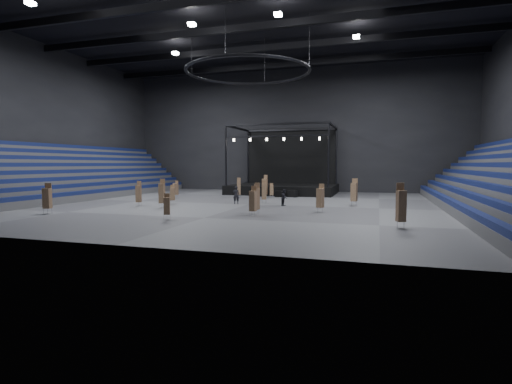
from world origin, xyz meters
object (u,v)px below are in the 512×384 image
(chair_stack_4, at_px, (176,189))
(chair_stack_12, at_px, (253,200))
(chair_stack_13, at_px, (265,186))
(chair_stack_15, at_px, (47,198))
(chair_stack_8, at_px, (320,198))
(flight_case_left, at_px, (261,193))
(chair_stack_2, at_px, (139,193))
(stage, at_px, (285,183))
(crew_member, at_px, (284,197))
(flight_case_right, at_px, (292,194))
(chair_stack_1, at_px, (167,206))
(chair_stack_11, at_px, (256,195))
(chair_stack_3, at_px, (264,191))
(chair_stack_10, at_px, (354,192))
(man_center, at_px, (236,195))
(chair_stack_0, at_px, (272,190))
(chair_stack_14, at_px, (173,194))
(chair_stack_7, at_px, (401,205))
(chair_stack_9, at_px, (256,198))
(chair_stack_6, at_px, (239,188))
(flight_case_mid, at_px, (279,194))

(chair_stack_4, distance_m, chair_stack_12, 18.60)
(chair_stack_13, relative_size, chair_stack_15, 1.10)
(chair_stack_8, distance_m, chair_stack_15, 22.13)
(flight_case_left, bearing_deg, chair_stack_2, -119.05)
(stage, bearing_deg, flight_case_left, -103.32)
(crew_member, bearing_deg, chair_stack_2, 116.81)
(flight_case_right, height_order, chair_stack_1, chair_stack_1)
(chair_stack_2, relative_size, chair_stack_11, 1.13)
(chair_stack_3, relative_size, chair_stack_13, 0.87)
(chair_stack_10, distance_m, man_center, 11.57)
(chair_stack_1, bearing_deg, chair_stack_11, 46.56)
(stage, bearing_deg, chair_stack_2, -114.64)
(flight_case_left, xyz_separation_m, chair_stack_11, (2.77, -11.48, 0.71))
(chair_stack_0, height_order, chair_stack_4, chair_stack_4)
(flight_case_left, distance_m, chair_stack_15, 24.79)
(chair_stack_3, xyz_separation_m, chair_stack_14, (-8.65, -3.33, -0.20))
(chair_stack_1, relative_size, chair_stack_7, 0.66)
(chair_stack_10, bearing_deg, chair_stack_12, -112.52)
(chair_stack_10, bearing_deg, chair_stack_8, -98.19)
(chair_stack_1, distance_m, chair_stack_12, 6.50)
(stage, xyz_separation_m, chair_stack_9, (3.06, -23.57, -0.15))
(chair_stack_7, distance_m, crew_member, 14.81)
(chair_stack_4, height_order, chair_stack_15, chair_stack_15)
(chair_stack_6, height_order, man_center, chair_stack_6)
(chair_stack_12, xyz_separation_m, man_center, (-4.44, 8.43, -0.31))
(flight_case_right, relative_size, chair_stack_7, 0.44)
(chair_stack_8, xyz_separation_m, chair_stack_11, (-6.55, 3.09, -0.12))
(flight_case_right, relative_size, chair_stack_15, 0.50)
(chair_stack_0, distance_m, chair_stack_12, 16.67)
(chair_stack_2, bearing_deg, chair_stack_10, 8.53)
(chair_stack_9, bearing_deg, man_center, 140.90)
(chair_stack_9, relative_size, chair_stack_12, 1.08)
(stage, distance_m, chair_stack_11, 17.85)
(flight_case_left, distance_m, man_center, 9.92)
(chair_stack_15, distance_m, man_center, 16.83)
(chair_stack_0, height_order, chair_stack_11, chair_stack_11)
(flight_case_left, bearing_deg, chair_stack_12, -75.72)
(crew_member, bearing_deg, chair_stack_3, 63.10)
(chair_stack_11, height_order, chair_stack_13, chair_stack_13)
(stage, distance_m, chair_stack_15, 31.10)
(chair_stack_8, bearing_deg, flight_case_left, 143.25)
(chair_stack_10, bearing_deg, flight_case_right, 145.66)
(chair_stack_11, bearing_deg, chair_stack_8, -20.54)
(chair_stack_15, bearing_deg, crew_member, 18.76)
(chair_stack_10, distance_m, chair_stack_14, 17.92)
(chair_stack_6, relative_size, chair_stack_9, 0.94)
(flight_case_left, bearing_deg, chair_stack_8, -57.42)
(chair_stack_9, xyz_separation_m, chair_stack_11, (-1.79, 5.77, -0.17))
(flight_case_mid, relative_size, chair_stack_11, 0.52)
(chair_stack_14, bearing_deg, chair_stack_7, -45.32)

